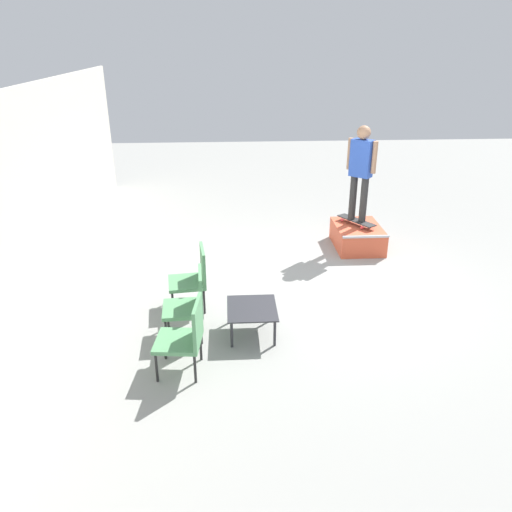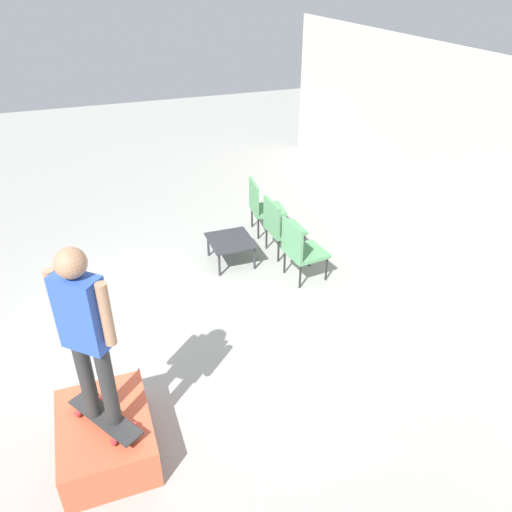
% 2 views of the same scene
% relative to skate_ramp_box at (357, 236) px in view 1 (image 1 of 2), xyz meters
% --- Properties ---
extents(ground_plane, '(24.00, 24.00, 0.00)m').
position_rel_skate_ramp_box_xyz_m(ground_plane, '(-1.51, 0.91, -0.21)').
color(ground_plane, gray).
extents(house_wall_back, '(12.00, 0.06, 3.00)m').
position_rel_skate_ramp_box_xyz_m(house_wall_back, '(-1.51, 5.37, 1.29)').
color(house_wall_back, beige).
rests_on(house_wall_back, ground_plane).
extents(skate_ramp_box, '(1.12, 0.83, 0.44)m').
position_rel_skate_ramp_box_xyz_m(skate_ramp_box, '(0.00, 0.00, 0.00)').
color(skate_ramp_box, '#DB5638').
rests_on(skate_ramp_box, ground_plane).
extents(skateboard_on_ramp, '(0.79, 0.61, 0.07)m').
position_rel_skate_ramp_box_xyz_m(skateboard_on_ramp, '(0.06, 0.03, 0.29)').
color(skateboard_on_ramp, '#2D2D2D').
rests_on(skateboard_on_ramp, skate_ramp_box).
extents(person_skater, '(0.42, 0.44, 1.72)m').
position_rel_skate_ramp_box_xyz_m(person_skater, '(0.06, 0.03, 1.32)').
color(person_skater, '#2D2D2D').
rests_on(person_skater, skateboard_on_ramp).
extents(coffee_table, '(0.71, 0.65, 0.39)m').
position_rel_skate_ramp_box_xyz_m(coffee_table, '(-2.87, 2.13, 0.13)').
color(coffee_table, '#2D2D33').
rests_on(coffee_table, ground_plane).
extents(patio_chair_left, '(0.57, 0.57, 0.92)m').
position_rel_skate_ramp_box_xyz_m(patio_chair_left, '(-3.64, 2.92, 0.29)').
color(patio_chair_left, black).
rests_on(patio_chair_left, ground_plane).
extents(patio_chair_center, '(0.55, 0.55, 0.92)m').
position_rel_skate_ramp_box_xyz_m(patio_chair_center, '(-2.87, 2.92, 0.29)').
color(patio_chair_center, black).
rests_on(patio_chair_center, ground_plane).
extents(patio_chair_right, '(0.58, 0.58, 0.92)m').
position_rel_skate_ramp_box_xyz_m(patio_chair_right, '(-2.11, 2.92, 0.29)').
color(patio_chair_right, black).
rests_on(patio_chair_right, ground_plane).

